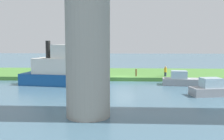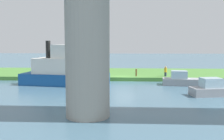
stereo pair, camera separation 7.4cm
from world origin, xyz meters
name	(u,v)px [view 1 (the left image)]	position (x,y,z in m)	size (l,w,h in m)	color
ground_plane	(125,81)	(0.00, 0.00, 0.00)	(160.00, 160.00, 0.00)	#476B7F
grassy_bank	(125,74)	(0.00, -6.00, 0.25)	(80.00, 12.00, 0.50)	#4C8438
bridge_pylon	(88,42)	(2.48, 16.42, 5.12)	(2.98, 2.98, 10.24)	#9E998E
person_on_bank	(165,71)	(-5.42, -1.49, 1.20)	(0.50, 0.50, 1.39)	#2D334C
mooring_post	(136,73)	(-1.51, -1.40, 0.98)	(0.20, 0.20, 0.96)	brown
skiff_small	(68,69)	(6.74, 3.19, 1.94)	(10.62, 4.92, 5.23)	#195199
motorboat_white	(183,80)	(-6.90, 2.67, 0.61)	(5.28, 2.39, 1.70)	#99999E
riverboat_paddlewheel	(216,89)	(-8.71, 8.66, 0.61)	(5.34, 2.69, 1.70)	#99999E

